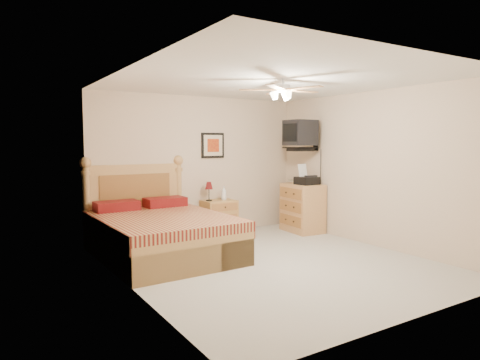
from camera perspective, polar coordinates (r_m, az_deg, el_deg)
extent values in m
plane|color=#ACA79B|center=(6.08, 4.37, -10.95)|extent=(4.50, 4.50, 0.00)
cube|color=white|center=(5.91, 4.53, 13.06)|extent=(4.00, 4.50, 0.04)
cube|color=beige|center=(7.79, -5.46, 1.88)|extent=(4.00, 0.04, 2.50)
cube|color=beige|center=(4.28, 22.68, -1.02)|extent=(4.00, 0.04, 2.50)
cube|color=beige|center=(4.95, -14.51, -0.03)|extent=(0.04, 4.50, 2.50)
cube|color=beige|center=(7.23, 17.29, 1.45)|extent=(0.04, 4.50, 2.50)
cube|color=#B77F3A|center=(7.80, -2.82, -5.01)|extent=(0.58, 0.44, 0.63)
imported|color=white|center=(7.77, -2.18, -1.75)|extent=(0.10, 0.10, 0.26)
cube|color=black|center=(7.88, -3.65, 4.63)|extent=(0.46, 0.04, 0.46)
cube|color=#A57744|center=(8.12, 8.32, -3.69)|extent=(0.59, 0.80, 0.90)
imported|color=beige|center=(8.30, 7.14, -0.25)|extent=(0.31, 0.36, 0.03)
imported|color=gray|center=(8.32, 7.03, -0.07)|extent=(0.20, 0.28, 0.02)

